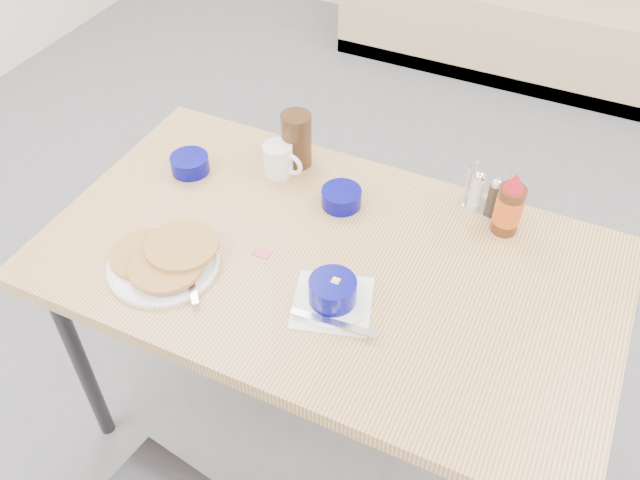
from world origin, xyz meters
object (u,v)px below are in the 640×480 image
at_px(amber_tumbler, 296,140).
at_px(booth_bench, 529,1).
at_px(dining_table, 328,275).
at_px(condiment_caddy, 485,195).
at_px(butter_bowl, 341,198).
at_px(syrup_bottle, 509,206).
at_px(grits_setting, 333,294).
at_px(pancake_plate, 164,260).
at_px(coffee_mug, 279,160).
at_px(creamer_bowl, 190,164).

bearing_deg(amber_tumbler, booth_bench, 83.94).
relative_size(dining_table, condiment_caddy, 11.00).
bearing_deg(amber_tumbler, butter_bowl, -30.60).
bearing_deg(syrup_bottle, grits_setting, -125.28).
bearing_deg(butter_bowl, pancake_plate, -127.19).
bearing_deg(condiment_caddy, coffee_mug, -157.97).
xyz_separation_m(booth_bench, condiment_caddy, (0.29, -2.19, 0.45)).
relative_size(pancake_plate, amber_tumbler, 1.80).
xyz_separation_m(pancake_plate, syrup_bottle, (0.70, 0.47, 0.06)).
bearing_deg(grits_setting, amber_tumbler, 125.50).
height_order(booth_bench, condiment_caddy, booth_bench).
height_order(coffee_mug, amber_tumbler, amber_tumbler).
height_order(butter_bowl, syrup_bottle, syrup_bottle).
relative_size(coffee_mug, butter_bowl, 1.14).
bearing_deg(dining_table, butter_bowl, 104.62).
relative_size(creamer_bowl, amber_tumbler, 0.67).
height_order(dining_table, butter_bowl, butter_bowl).
distance_m(amber_tumbler, syrup_bottle, 0.60).
relative_size(pancake_plate, creamer_bowl, 2.70).
distance_m(dining_table, amber_tumbler, 0.41).
height_order(condiment_caddy, syrup_bottle, syrup_bottle).
relative_size(amber_tumbler, syrup_bottle, 0.88).
bearing_deg(coffee_mug, booth_bench, 83.57).
bearing_deg(coffee_mug, condiment_caddy, 10.34).
distance_m(pancake_plate, amber_tumbler, 0.51).
height_order(butter_bowl, amber_tumbler, amber_tumbler).
xyz_separation_m(creamer_bowl, condiment_caddy, (0.78, 0.20, 0.02)).
bearing_deg(grits_setting, condiment_caddy, 64.84).
height_order(coffee_mug, creamer_bowl, coffee_mug).
bearing_deg(coffee_mug, dining_table, -42.86).
relative_size(pancake_plate, coffee_mug, 2.38).
distance_m(booth_bench, amber_tumbler, 2.30).
relative_size(booth_bench, coffee_mug, 15.78).
bearing_deg(creamer_bowl, amber_tumbler, 32.34).
bearing_deg(coffee_mug, creamer_bowl, -157.40).
distance_m(dining_table, coffee_mug, 0.37).
bearing_deg(booth_bench, dining_table, -90.00).
relative_size(pancake_plate, condiment_caddy, 2.25).
xyz_separation_m(pancake_plate, butter_bowl, (0.29, 0.38, 0.00)).
xyz_separation_m(dining_table, butter_bowl, (-0.05, 0.19, 0.09)).
relative_size(butter_bowl, condiment_caddy, 0.83).
distance_m(creamer_bowl, butter_bowl, 0.44).
xyz_separation_m(booth_bench, syrup_bottle, (0.36, -2.25, 0.49)).
height_order(pancake_plate, butter_bowl, same).
distance_m(creamer_bowl, condiment_caddy, 0.80).
height_order(coffee_mug, grits_setting, coffee_mug).
bearing_deg(amber_tumbler, grits_setting, -54.50).
bearing_deg(dining_table, condiment_caddy, 49.43).
bearing_deg(butter_bowl, condiment_caddy, 23.25).
distance_m(booth_bench, butter_bowl, 2.38).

